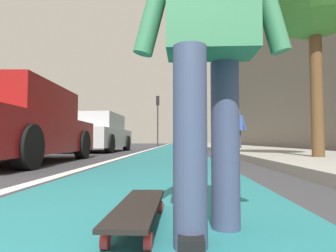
# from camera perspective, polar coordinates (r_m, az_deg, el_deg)

# --- Properties ---
(ground_plane) EXTENTS (80.00, 80.00, 0.00)m
(ground_plane) POSITION_cam_1_polar(r_m,az_deg,el_deg) (10.55, 0.75, -5.30)
(ground_plane) COLOR #38383D
(bike_lane_paint) EXTENTS (56.00, 2.13, 0.00)m
(bike_lane_paint) POSITION_cam_1_polar(r_m,az_deg,el_deg) (24.54, 1.61, -3.97)
(bike_lane_paint) COLOR #237075
(bike_lane_paint) RESTS_ON ground
(lane_stripe_white) EXTENTS (52.00, 0.16, 0.01)m
(lane_stripe_white) POSITION_cam_1_polar(r_m,az_deg,el_deg) (20.59, -1.91, -4.16)
(lane_stripe_white) COLOR silver
(lane_stripe_white) RESTS_ON ground
(sidewalk_curb) EXTENTS (52.00, 3.20, 0.13)m
(sidewalk_curb) POSITION_cam_1_polar(r_m,az_deg,el_deg) (18.78, 11.42, -4.02)
(sidewalk_curb) COLOR #9E9B93
(sidewalk_curb) RESTS_ON ground
(building_facade) EXTENTS (40.00, 1.20, 13.17)m
(building_facade) POSITION_cam_1_polar(r_m,az_deg,el_deg) (24.02, 15.96, 12.00)
(building_facade) COLOR slate
(building_facade) RESTS_ON ground
(skateboard) EXTENTS (0.84, 0.21, 0.11)m
(skateboard) POSITION_cam_1_polar(r_m,az_deg,el_deg) (1.50, -5.87, -15.86)
(skateboard) COLOR red
(skateboard) RESTS_ON ground
(skater_person) EXTENTS (0.46, 0.72, 1.64)m
(skater_person) POSITION_cam_1_polar(r_m,az_deg,el_deg) (1.40, 8.28, 18.32)
(skater_person) COLOR #384260
(skater_person) RESTS_ON ground
(parked_car_near) EXTENTS (4.46, 2.06, 1.50)m
(parked_car_near) POSITION_cam_1_polar(r_m,az_deg,el_deg) (6.30, -27.61, 0.08)
(parked_car_near) COLOR maroon
(parked_car_near) RESTS_ON ground
(parked_car_mid) EXTENTS (4.48, 2.06, 1.49)m
(parked_car_mid) POSITION_cam_1_polar(r_m,az_deg,el_deg) (11.80, -13.73, -1.46)
(parked_car_mid) COLOR #B7B7BC
(parked_car_mid) RESTS_ON ground
(traffic_light) EXTENTS (0.33, 0.28, 4.38)m
(traffic_light) POSITION_cam_1_polar(r_m,az_deg,el_deg) (25.32, -2.05, 2.90)
(traffic_light) COLOR #2D2D2D
(traffic_light) RESTS_ON ground
(pedestrian_distant) EXTENTS (0.48, 0.75, 1.72)m
(pedestrian_distant) POSITION_cam_1_polar(r_m,az_deg,el_deg) (12.19, 13.55, -0.29)
(pedestrian_distant) COLOR #384260
(pedestrian_distant) RESTS_ON ground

